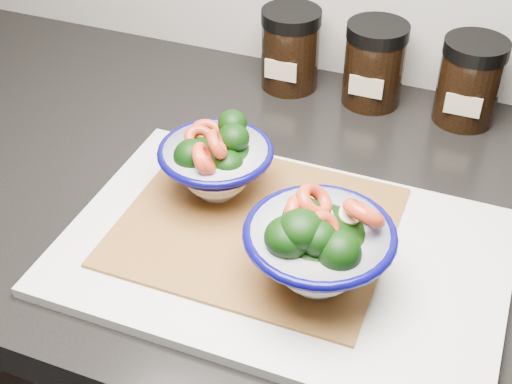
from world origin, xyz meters
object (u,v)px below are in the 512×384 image
at_px(bowl_left, 216,162).
at_px(spice_jar_b, 374,64).
at_px(cutting_board, 283,252).
at_px(spice_jar_a, 290,49).
at_px(bowl_right, 318,246).
at_px(spice_jar_c, 470,81).

bearing_deg(bowl_left, spice_jar_b, 69.03).
bearing_deg(cutting_board, spice_jar_a, 108.35).
bearing_deg(cutting_board, spice_jar_b, 88.80).
height_order(bowl_left, spice_jar_b, spice_jar_b).
relative_size(cutting_board, bowl_right, 3.13).
bearing_deg(spice_jar_c, bowl_right, -102.92).
bearing_deg(spice_jar_a, bowl_right, -67.09).
height_order(spice_jar_a, spice_jar_c, same).
bearing_deg(spice_jar_a, spice_jar_b, 0.00).
bearing_deg(spice_jar_b, bowl_left, -110.97).
relative_size(cutting_board, bowl_left, 3.55).
height_order(bowl_right, spice_jar_c, bowl_right).
relative_size(bowl_right, spice_jar_c, 1.27).
height_order(spice_jar_b, spice_jar_c, same).
xyz_separation_m(spice_jar_a, spice_jar_c, (0.24, 0.00, 0.00)).
distance_m(cutting_board, spice_jar_c, 0.36).
xyz_separation_m(bowl_left, bowl_right, (0.15, -0.09, 0.01)).
distance_m(spice_jar_a, spice_jar_c, 0.24).
bearing_deg(bowl_left, spice_jar_a, 92.37).
bearing_deg(spice_jar_b, bowl_right, -83.99).
distance_m(spice_jar_b, spice_jar_c, 0.12).
height_order(spice_jar_a, spice_jar_b, same).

